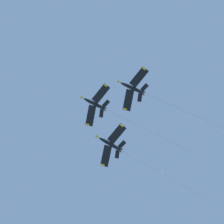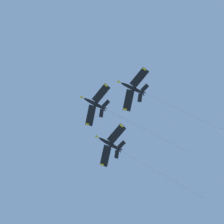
{
  "view_description": "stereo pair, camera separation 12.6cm",
  "coord_description": "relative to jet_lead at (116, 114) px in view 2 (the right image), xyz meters",
  "views": [
    {
      "loc": [
        -14.83,
        -9.09,
        1.72
      ],
      "look_at": [
        -24.53,
        -14.87,
        166.74
      ],
      "focal_mm": 61.9,
      "sensor_mm": 36.0,
      "label": 1
    },
    {
      "loc": [
        -14.77,
        -9.2,
        1.72
      ],
      "look_at": [
        -24.53,
        -14.87,
        166.74
      ],
      "focal_mm": 61.9,
      "sensor_mm": 36.0,
      "label": 2
    }
  ],
  "objects": [
    {
      "name": "jet_lead",
      "position": [
        0.0,
        0.0,
        0.0
      ],
      "size": [
        40.59,
        32.0,
        24.63
      ],
      "color": "black"
    },
    {
      "name": "jet_left_wing",
      "position": [
        -2.03,
        17.3,
        -4.89
      ],
      "size": [
        40.12,
        31.73,
        24.96
      ],
      "color": "black"
    },
    {
      "name": "jet_right_wing",
      "position": [
        -17.54,
        -3.4,
        -3.76
      ],
      "size": [
        40.33,
        31.14,
        24.04
      ],
      "color": "black"
    }
  ]
}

